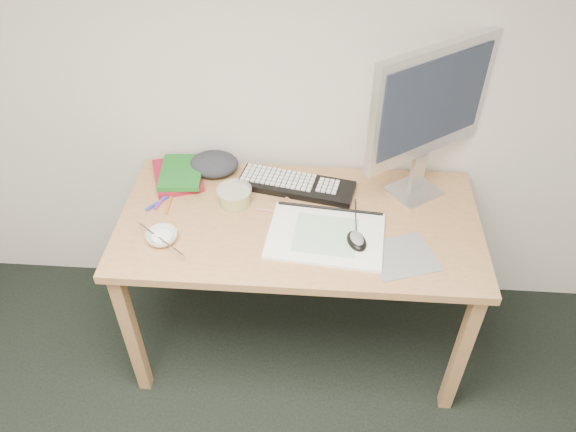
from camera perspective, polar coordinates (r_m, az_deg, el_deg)
name	(u,v)px	position (r m, az deg, el deg)	size (l,w,h in m)	color
desk	(299,235)	(2.23, 1.12, -1.96)	(1.40, 0.70, 0.75)	tan
mousepad	(402,256)	(2.07, 11.53, -4.01)	(0.22, 0.20, 0.00)	slate
sketchpad	(326,236)	(2.10, 3.84, -2.02)	(0.43, 0.31, 0.01)	white
keyboard	(296,185)	(2.32, 0.84, 3.14)	(0.48, 0.15, 0.03)	black
monitor	(430,107)	(2.14, 14.21, 10.70)	(0.46, 0.36, 0.64)	silver
mouse	(357,239)	(2.07, 7.01, -2.30)	(0.07, 0.11, 0.04)	black
rice_bowl	(162,237)	(2.13, -12.68, -2.11)	(0.12, 0.12, 0.04)	silver
chopsticks	(160,239)	(2.09, -12.84, -2.25)	(0.02, 0.02, 0.25)	#BBBBBE
fruit_tub	(235,196)	(2.24, -5.45, 2.05)	(0.14, 0.14, 0.07)	gold
book_red	(178,176)	(2.42, -11.15, 4.05)	(0.19, 0.25, 0.02)	maroon
book_green	(181,172)	(2.39, -10.78, 4.39)	(0.17, 0.23, 0.02)	#18631E
cloth_lump	(214,164)	(2.42, -7.53, 5.25)	(0.17, 0.14, 0.07)	#292D31
pencil_pink	(280,212)	(2.20, -0.84, 0.40)	(0.01, 0.01, 0.19)	#D26983
pencil_tan	(297,206)	(2.23, 0.96, 1.01)	(0.01, 0.01, 0.20)	#A57A57
pencil_black	(326,215)	(2.19, 3.84, 0.10)	(0.01, 0.01, 0.20)	black
marker_blue	(160,201)	(2.31, -12.87, 1.47)	(0.01, 0.01, 0.14)	#213AB4
marker_orange	(169,203)	(2.29, -12.00, 1.26)	(0.01, 0.01, 0.12)	orange
marker_purple	(163,198)	(2.32, -12.56, 1.82)	(0.01, 0.01, 0.14)	#7F268D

